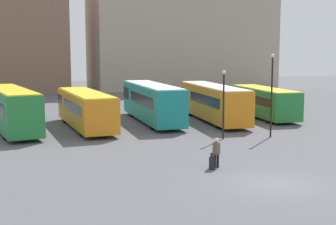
# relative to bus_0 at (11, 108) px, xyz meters

# --- Properties ---
(ground_plane) EXTENTS (160.00, 160.00, 0.00)m
(ground_plane) POSITION_rel_bus_0_xyz_m (11.12, -19.58, -1.79)
(ground_plane) COLOR #56565B
(building_block_right) EXTENTS (30.42, 11.78, 20.73)m
(building_block_right) POSITION_rel_bus_0_xyz_m (28.43, 36.16, 8.58)
(building_block_right) COLOR tan
(building_block_right) RESTS_ON ground_plane
(bus_0) EXTENTS (4.08, 12.02, 3.28)m
(bus_0) POSITION_rel_bus_0_xyz_m (0.00, 0.00, 0.00)
(bus_0) COLOR #237A38
(bus_0) RESTS_ON ground_plane
(bus_1) EXTENTS (2.98, 11.35, 2.91)m
(bus_1) POSITION_rel_bus_0_xyz_m (5.63, -0.56, -0.20)
(bus_1) COLOR orange
(bus_1) RESTS_ON ground_plane
(bus_2) EXTENTS (3.12, 12.34, 3.29)m
(bus_2) POSITION_rel_bus_0_xyz_m (11.65, 0.80, 0.01)
(bus_2) COLOR #19847F
(bus_2) RESTS_ON ground_plane
(bus_3) EXTENTS (3.74, 12.63, 3.16)m
(bus_3) POSITION_rel_bus_0_xyz_m (16.91, -0.42, -0.06)
(bus_3) COLOR orange
(bus_3) RESTS_ON ground_plane
(bus_4) EXTENTS (3.61, 10.26, 2.75)m
(bus_4) POSITION_rel_bus_0_xyz_m (22.24, -0.16, -0.29)
(bus_4) COLOR #237A38
(bus_4) RESTS_ON ground_plane
(traveler) EXTENTS (0.54, 0.54, 1.59)m
(traveler) POSITION_rel_bus_0_xyz_m (9.90, -15.81, -0.85)
(traveler) COLOR black
(traveler) RESTS_ON ground_plane
(suitcase) EXTENTS (0.40, 0.44, 0.90)m
(suitcase) POSITION_rel_bus_0_xyz_m (9.49, -16.12, -1.47)
(suitcase) COLOR black
(suitcase) RESTS_ON ground_plane
(lamp_post_0) EXTENTS (0.28, 0.28, 5.94)m
(lamp_post_0) POSITION_rel_bus_0_xyz_m (17.39, -9.16, 1.69)
(lamp_post_0) COLOR black
(lamp_post_0) RESTS_ON ground_plane
(lamp_post_1) EXTENTS (0.28, 0.28, 4.82)m
(lamp_post_1) POSITION_rel_bus_0_xyz_m (13.84, -8.70, 1.10)
(lamp_post_1) COLOR black
(lamp_post_1) RESTS_ON ground_plane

